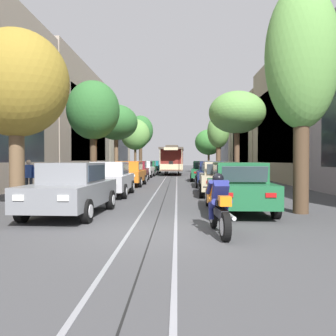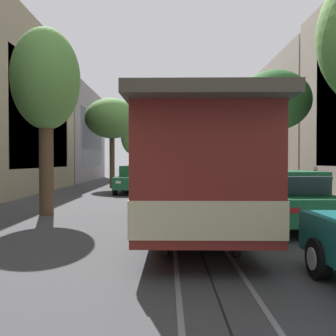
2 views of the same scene
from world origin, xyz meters
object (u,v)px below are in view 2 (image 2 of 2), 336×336
parked_car_grey_near_left (199,171)px  pedestrian_on_left_pavement (244,171)px  parked_car_green_sixth_left (288,199)px  parked_car_green_near_right (149,171)px  motorcycle_with_rider (160,172)px  street_tree_kerb_left_near (222,138)px  street_tree_kerb_left_mid (274,101)px  parked_car_orange_mid_left (212,176)px  parked_car_beige_second_right (146,173)px  parked_car_navy_mid_right (140,175)px  pedestrian_crossing_far (315,182)px  pedestrian_on_right_pavement (246,170)px  street_tree_kerb_right_near (131,133)px  cable_car_trolley (195,169)px  street_tree_kerb_right_mid (46,82)px  parked_car_silver_second_left (204,173)px  street_tree_kerb_left_second (238,123)px  parked_car_green_fourth_right (134,179)px  street_tree_kerb_right_second (112,119)px  parked_car_silver_fifth_left (248,186)px  parked_car_maroon_fourth_left (227,180)px

parked_car_grey_near_left → pedestrian_on_left_pavement: (-3.63, 5.50, 0.15)m
parked_car_green_sixth_left → parked_car_green_near_right: same height
parked_car_green_near_right → motorcycle_with_rider: (-1.03, -3.48, -0.15)m
street_tree_kerb_left_near → street_tree_kerb_left_mid: size_ratio=0.93×
parked_car_orange_mid_left → parked_car_beige_second_right: same height
parked_car_navy_mid_right → pedestrian_crossing_far: bearing=129.6°
street_tree_kerb_left_mid → pedestrian_on_right_pavement: 20.13m
street_tree_kerb_right_near → street_tree_kerb_left_mid: bearing=114.9°
street_tree_kerb_left_near → cable_car_trolley: street_tree_kerb_left_near is taller
street_tree_kerb_left_near → street_tree_kerb_right_mid: street_tree_kerb_right_mid is taller
parked_car_silver_second_left → street_tree_kerb_left_near: (-2.28, -4.61, 3.41)m
street_tree_kerb_left_second → street_tree_kerb_right_mid: size_ratio=1.02×
parked_car_navy_mid_right → cable_car_trolley: (-2.70, 18.60, 0.86)m
parked_car_beige_second_right → parked_car_green_fourth_right: bearing=89.8°
street_tree_kerb_left_second → pedestrian_on_right_pavement: (-2.80, -10.49, -3.78)m
parked_car_green_fourth_right → street_tree_kerb_right_second: size_ratio=0.71×
parked_car_green_sixth_left → pedestrian_crossing_far: (-3.45, -6.86, 0.11)m
street_tree_kerb_left_second → street_tree_kerb_right_second: (9.18, 1.99, 0.11)m
parked_car_green_sixth_left → parked_car_navy_mid_right: size_ratio=0.99×
parked_car_green_sixth_left → street_tree_kerb_left_second: 18.50m
parked_car_orange_mid_left → parked_car_navy_mid_right: same height
parked_car_silver_fifth_left → street_tree_kerb_right_near: size_ratio=0.62×
parked_car_beige_second_right → parked_car_navy_mid_right: 5.48m
parked_car_silver_second_left → pedestrian_on_right_pavement: 7.01m
parked_car_grey_near_left → street_tree_kerb_left_near: street_tree_kerb_left_near is taller
parked_car_silver_second_left → parked_car_silver_fifth_left: (-0.13, 18.09, 0.00)m
parked_car_beige_second_right → pedestrian_crossing_far: pedestrian_crossing_far is taller
street_tree_kerb_right_near → pedestrian_on_left_pavement: bearing=154.9°
street_tree_kerb_left_near → parked_car_navy_mid_right: bearing=54.2°
pedestrian_on_right_pavement → street_tree_kerb_right_second: bearing=46.2°
pedestrian_on_left_pavement → pedestrian_on_right_pavement: size_ratio=1.02×
parked_car_orange_mid_left → parked_car_green_sixth_left: 17.04m
parked_car_navy_mid_right → motorcycle_with_rider: parked_car_navy_mid_right is taller
street_tree_kerb_left_second → pedestrian_crossing_far: bearing=97.6°
street_tree_kerb_right_near → cable_car_trolley: size_ratio=0.78×
street_tree_kerb_right_second → pedestrian_on_right_pavement: 17.74m
parked_car_silver_second_left → parked_car_silver_fifth_left: bearing=90.4°
parked_car_beige_second_right → parked_car_navy_mid_right: size_ratio=1.00×
street_tree_kerb_right_near → parked_car_beige_second_right: bearing=107.8°
street_tree_kerb_left_second → pedestrian_on_right_pavement: bearing=-105.0°
parked_car_navy_mid_right → street_tree_kerb_left_second: size_ratio=0.67×
street_tree_kerb_left_near → pedestrian_crossing_far: 21.45m
parked_car_green_fourth_right → pedestrian_on_left_pavement: 15.08m
street_tree_kerb_left_second → parked_car_maroon_fourth_left: bearing=74.5°
street_tree_kerb_right_mid → street_tree_kerb_left_mid: bearing=-146.4°
parked_car_green_sixth_left → street_tree_kerb_right_second: street_tree_kerb_right_second is taller
parked_car_green_fourth_right → street_tree_kerb_right_second: 6.28m
parked_car_green_sixth_left → cable_car_trolley: (2.68, 1.08, 0.86)m
street_tree_kerb_left_second → street_tree_kerb_left_mid: street_tree_kerb_left_second is taller
parked_car_green_fourth_right → pedestrian_crossing_far: 9.91m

